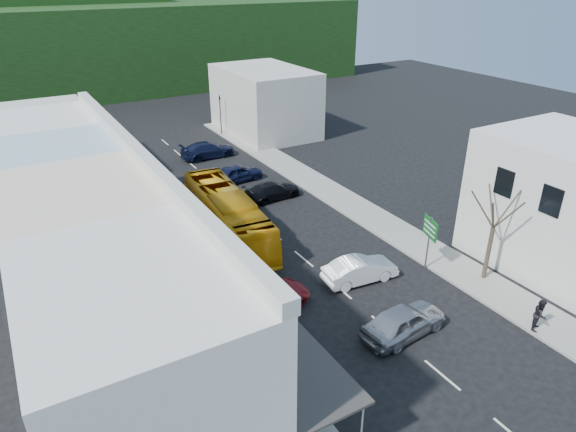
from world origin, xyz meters
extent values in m
plane|color=black|center=(0.00, 0.00, 0.00)|extent=(120.00, 120.00, 0.00)
cube|color=gray|center=(-7.50, 10.00, 0.07)|extent=(3.00, 52.00, 0.15)
cube|color=gray|center=(7.50, 10.00, 0.07)|extent=(3.00, 52.00, 0.15)
cube|color=silver|center=(-12.50, -5.50, 4.00)|extent=(7.00, 9.00, 8.00)
cube|color=#5A111D|center=(-8.40, -5.50, 3.05)|extent=(1.30, 7.65, 0.08)
cube|color=beige|center=(-12.50, 3.00, 4.00)|extent=(7.00, 8.00, 8.00)
cube|color=#B23419|center=(-8.40, 3.00, 3.05)|extent=(1.30, 6.80, 0.08)
cube|color=#8FABBC|center=(-12.50, 10.00, 4.00)|extent=(7.00, 6.00, 8.00)
cube|color=#195926|center=(-8.40, 10.00, 3.05)|extent=(1.30, 5.10, 0.08)
cube|color=silver|center=(-12.50, 16.50, 4.00)|extent=(7.00, 7.00, 8.00)
cube|color=#5A111D|center=(-8.40, 16.50, 3.05)|extent=(1.30, 5.95, 0.08)
cube|color=silver|center=(13.50, -4.00, 4.00)|extent=(8.00, 9.00, 8.00)
cube|color=#B7B2A8|center=(-12.00, 27.00, 3.00)|extent=(8.00, 10.00, 6.00)
cube|color=#B7B2A8|center=(11.00, 30.00, 3.50)|extent=(8.00, 12.00, 7.00)
cube|color=black|center=(0.00, 64.00, 6.00)|extent=(80.00, 24.00, 12.00)
cube|color=black|center=(-8.00, 70.00, 10.00)|extent=(40.00, 16.00, 8.00)
imported|color=orange|center=(-2.95, 9.09, 1.55)|extent=(3.52, 11.78, 3.10)
imported|color=#ABABB0|center=(0.39, -4.87, 0.70)|extent=(4.54, 2.19, 1.40)
imported|color=white|center=(1.53, 0.19, 0.70)|extent=(4.56, 2.23, 1.40)
imported|color=maroon|center=(-4.31, 0.69, 0.70)|extent=(4.69, 2.13, 1.40)
imported|color=black|center=(2.84, 13.33, 0.70)|extent=(4.60, 2.09, 1.40)
imported|color=black|center=(1.97, 18.08, 0.70)|extent=(4.55, 2.21, 1.40)
imported|color=black|center=(2.16, 25.20, 0.70)|extent=(4.53, 1.92, 1.40)
imported|color=black|center=(-7.27, 3.13, 1.00)|extent=(0.57, 0.70, 1.70)
imported|color=black|center=(6.48, -8.12, 1.00)|extent=(0.82, 0.68, 1.70)
camera|label=1|loc=(-15.08, -19.90, 16.76)|focal=32.00mm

